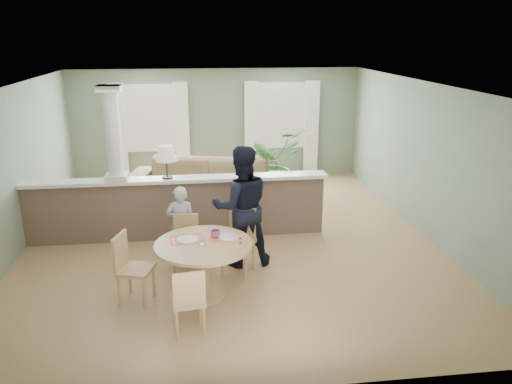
{
  "coord_description": "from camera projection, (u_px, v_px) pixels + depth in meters",
  "views": [
    {
      "loc": [
        -0.57,
        -8.2,
        3.5
      ],
      "look_at": [
        0.34,
        -1.0,
        1.18
      ],
      "focal_mm": 35.0,
      "sensor_mm": 36.0,
      "label": 1
    }
  ],
  "objects": [
    {
      "name": "ground",
      "position": [
        230.0,
        239.0,
        8.89
      ],
      "size": [
        8.0,
        8.0,
        0.0
      ],
      "primitive_type": "plane",
      "color": "tan",
      "rests_on": "ground"
    },
    {
      "name": "room_shell",
      "position": [
        224.0,
        132.0,
        8.92
      ],
      "size": [
        7.02,
        8.02,
        2.71
      ],
      "color": "gray",
      "rests_on": "ground"
    },
    {
      "name": "chair_side",
      "position": [
        130.0,
        265.0,
        6.69
      ],
      "size": [
        0.54,
        0.54,
        0.97
      ],
      "rotation": [
        0.0,
        0.0,
        1.28
      ],
      "color": "tan",
      "rests_on": "ground"
    },
    {
      "name": "dining_table",
      "position": [
        204.0,
        254.0,
        6.76
      ],
      "size": [
        1.33,
        1.33,
        0.91
      ],
      "rotation": [
        0.0,
        0.0,
        0.13
      ],
      "color": "tan",
      "rests_on": "ground"
    },
    {
      "name": "houseplant",
      "position": [
        271.0,
        164.0,
        10.93
      ],
      "size": [
        1.81,
        1.76,
        1.52
      ],
      "primitive_type": "imported",
      "rotation": [
        0.0,
        0.0,
        0.62
      ],
      "color": "#2D6628",
      "rests_on": "ground"
    },
    {
      "name": "chair_far_boy",
      "position": [
        186.0,
        240.0,
        7.6
      ],
      "size": [
        0.44,
        0.44,
        0.88
      ],
      "rotation": [
        0.0,
        0.0,
        -0.11
      ],
      "color": "tan",
      "rests_on": "ground"
    },
    {
      "name": "child_person",
      "position": [
        181.0,
        225.0,
        7.81
      ],
      "size": [
        0.46,
        0.3,
        1.27
      ],
      "primitive_type": "imported",
      "rotation": [
        0.0,
        0.0,
        3.14
      ],
      "color": "#A7A7AC",
      "rests_on": "ground"
    },
    {
      "name": "chair_near",
      "position": [
        189.0,
        299.0,
        5.93
      ],
      "size": [
        0.45,
        0.45,
        0.88
      ],
      "rotation": [
        0.0,
        0.0,
        3.28
      ],
      "color": "tan",
      "rests_on": "ground"
    },
    {
      "name": "chair_far_man",
      "position": [
        240.0,
        237.0,
        7.55
      ],
      "size": [
        0.6,
        0.6,
        0.99
      ],
      "rotation": [
        0.0,
        0.0,
        -0.47
      ],
      "color": "tan",
      "rests_on": "ground"
    },
    {
      "name": "sofa",
      "position": [
        206.0,
        184.0,
        10.43
      ],
      "size": [
        3.49,
        2.01,
        0.96
      ],
      "primitive_type": "imported",
      "rotation": [
        0.0,
        0.0,
        -0.23
      ],
      "color": "olive",
      "rests_on": "ground"
    },
    {
      "name": "man_person",
      "position": [
        241.0,
        206.0,
        7.68
      ],
      "size": [
        0.98,
        0.8,
        1.91
      ],
      "primitive_type": "imported",
      "rotation": [
        0.0,
        0.0,
        3.23
      ],
      "color": "black",
      "rests_on": "ground"
    },
    {
      "name": "pony_wall",
      "position": [
        172.0,
        200.0,
        8.74
      ],
      "size": [
        5.32,
        0.38,
        2.7
      ],
      "color": "brown",
      "rests_on": "ground"
    }
  ]
}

